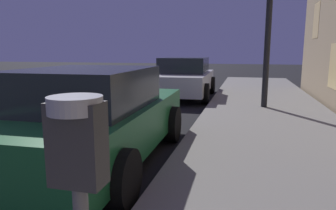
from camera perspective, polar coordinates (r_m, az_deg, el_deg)
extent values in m
cube|color=#333333|center=(1.13, -16.52, -7.00)|extent=(0.19, 0.11, 0.30)
cylinder|color=#999EA5|center=(1.10, -16.88, 0.03)|extent=(0.19, 0.19, 0.06)
cube|color=black|center=(1.15, -19.03, -4.78)|extent=(0.01, 0.08, 0.11)
cube|color=#19592D|center=(4.76, -13.38, -3.59)|extent=(1.94, 4.12, 0.64)
cube|color=#1E2328|center=(4.46, -15.02, 2.99)|extent=(1.66, 2.05, 0.56)
cylinder|color=black|center=(6.33, -15.82, -2.57)|extent=(0.24, 0.67, 0.66)
cylinder|color=black|center=(5.69, 0.83, -3.58)|extent=(0.24, 0.67, 0.66)
cylinder|color=black|center=(3.38, -8.34, -13.43)|extent=(0.24, 0.67, 0.66)
cube|color=#B7B7BF|center=(11.13, 2.95, 4.38)|extent=(1.91, 4.09, 0.64)
cube|color=#1E2328|center=(11.17, 3.05, 7.38)|extent=(1.64, 1.96, 0.56)
cylinder|color=black|center=(12.56, -0.18, 3.94)|extent=(0.24, 0.67, 0.66)
cylinder|color=black|center=(12.28, 8.15, 3.70)|extent=(0.24, 0.67, 0.66)
cylinder|color=black|center=(10.15, -3.36, 2.46)|extent=(0.24, 0.67, 0.66)
cylinder|color=black|center=(9.80, 6.93, 2.13)|extent=(0.24, 0.67, 0.66)
cylinder|color=black|center=(8.79, 18.36, 17.09)|extent=(0.16, 0.16, 5.34)
cube|color=#F2D17F|center=(9.38, 28.62, 6.38)|extent=(0.06, 0.90, 1.20)
cube|color=#F2D17F|center=(12.09, 25.99, 13.94)|extent=(0.06, 0.90, 1.20)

